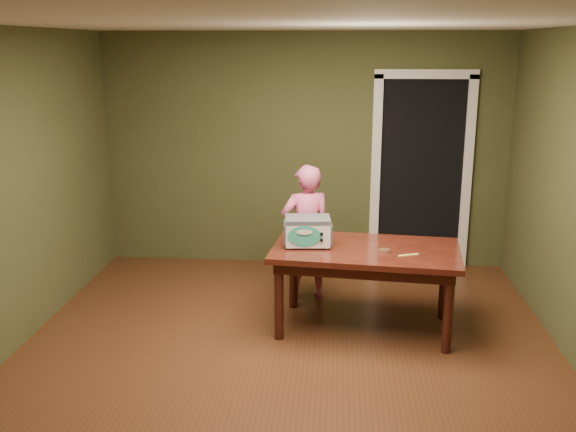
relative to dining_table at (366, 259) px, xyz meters
The scene contains 8 objects.
floor 1.17m from the dining_table, 131.05° to the right, with size 5.00×5.00×0.00m, color #522B17.
room_shell 1.43m from the dining_table, 131.05° to the right, with size 4.52×5.02×2.61m.
doorway 2.19m from the dining_table, 72.08° to the left, with size 1.10×0.66×2.25m.
dining_table is the anchor object (origin of this frame).
toy_oven 0.56m from the dining_table, behind, with size 0.43×0.31×0.26m.
baking_pan 0.21m from the dining_table, 32.05° to the right, with size 0.10×0.10×0.02m.
spatula 0.41m from the dining_table, 27.11° to the right, with size 0.18×0.03×0.01m, color #FFEA6E.
child 0.86m from the dining_table, 130.03° to the left, with size 0.49×0.32×1.35m, color #DE5B8C.
Camera 1 is at (0.38, -4.59, 2.45)m, focal length 40.00 mm.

